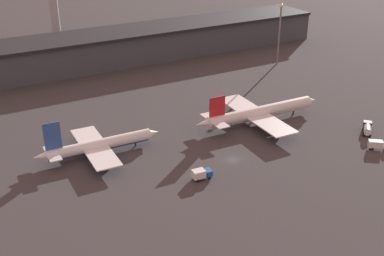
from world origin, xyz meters
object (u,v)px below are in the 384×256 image
service_vehicle_0 (201,174)px  service_vehicle_1 (379,145)px  airplane_0 (98,145)px  airplane_1 (259,113)px  service_vehicle_2 (367,128)px

service_vehicle_0 → service_vehicle_1: (53.74, -11.20, 0.02)m
airplane_0 → airplane_1: airplane_0 is taller
airplane_1 → service_vehicle_1: (19.42, -32.58, -1.83)m
service_vehicle_0 → service_vehicle_1: service_vehicle_0 is taller
airplane_0 → service_vehicle_2: bearing=-17.5°
service_vehicle_1 → service_vehicle_2: 10.86m
service_vehicle_2 → service_vehicle_0: bearing=134.5°
airplane_1 → service_vehicle_0: (-34.32, -21.38, -1.84)m
airplane_0 → service_vehicle_0: bearing=-51.7°
airplane_1 → service_vehicle_2: bearing=-41.0°
service_vehicle_0 → service_vehicle_2: service_vehicle_2 is taller
service_vehicle_2 → airplane_0: bearing=116.7°
airplane_1 → service_vehicle_2: 34.08m
service_vehicle_0 → service_vehicle_2: bearing=1.9°
airplane_1 → service_vehicle_0: airplane_1 is taller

